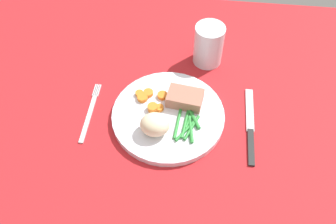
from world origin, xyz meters
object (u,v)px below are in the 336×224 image
object	(u,v)px
fork	(90,112)
dinner_plate	(168,117)
water_glass	(208,47)
meat_portion	(185,98)
knife	(250,127)

from	to	relation	value
fork	dinner_plate	bearing A→B (deg)	4.22
dinner_plate	fork	world-z (taller)	dinner_plate
water_glass	dinner_plate	bearing A→B (deg)	-111.73
meat_portion	water_glass	xyz separation A→B (cm)	(4.41, 15.61, 1.42)
knife	water_glass	size ratio (longest dim) A/B	1.96
fork	water_glass	bearing A→B (deg)	41.15
dinner_plate	meat_portion	bearing A→B (deg)	49.40
knife	water_glass	bearing A→B (deg)	118.83
knife	water_glass	xyz separation A→B (cm)	(-10.47, 19.85, 4.25)
meat_portion	knife	distance (cm)	15.73
dinner_plate	meat_portion	distance (cm)	5.66
meat_portion	fork	size ratio (longest dim) A/B	0.47
fork	water_glass	world-z (taller)	water_glass
meat_portion	dinner_plate	bearing A→B (deg)	-130.60
dinner_plate	fork	bearing A→B (deg)	-179.17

